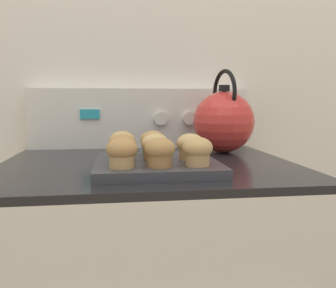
% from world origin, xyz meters
% --- Properties ---
extents(wall_back, '(8.00, 0.05, 2.40)m').
position_xyz_m(wall_back, '(0.00, 0.71, 1.20)').
color(wall_back, silver).
rests_on(wall_back, ground_plane).
extents(control_panel, '(0.77, 0.07, 0.21)m').
position_xyz_m(control_panel, '(0.00, 0.66, 1.04)').
color(control_panel, silver).
rests_on(control_panel, stove_range).
extents(muffin_pan, '(0.29, 0.29, 0.02)m').
position_xyz_m(muffin_pan, '(0.01, 0.24, 0.94)').
color(muffin_pan, '#38383D').
rests_on(muffin_pan, stove_range).
extents(muffin_r0_c0, '(0.07, 0.07, 0.07)m').
position_xyz_m(muffin_r0_c0, '(-0.07, 0.15, 0.99)').
color(muffin_r0_c0, tan).
rests_on(muffin_r0_c0, muffin_pan).
extents(muffin_r0_c1, '(0.07, 0.07, 0.07)m').
position_xyz_m(muffin_r0_c1, '(0.01, 0.15, 0.99)').
color(muffin_r0_c1, olive).
rests_on(muffin_r0_c1, muffin_pan).
extents(muffin_r0_c2, '(0.07, 0.07, 0.07)m').
position_xyz_m(muffin_r0_c2, '(0.10, 0.15, 0.99)').
color(muffin_r0_c2, tan).
rests_on(muffin_r0_c2, muffin_pan).
extents(muffin_r1_c0, '(0.07, 0.07, 0.07)m').
position_xyz_m(muffin_r1_c0, '(-0.07, 0.24, 0.99)').
color(muffin_r1_c0, olive).
rests_on(muffin_r1_c0, muffin_pan).
extents(muffin_r1_c1, '(0.07, 0.07, 0.07)m').
position_xyz_m(muffin_r1_c1, '(0.01, 0.24, 0.99)').
color(muffin_r1_c1, olive).
rests_on(muffin_r1_c1, muffin_pan).
extents(muffin_r1_c2, '(0.07, 0.07, 0.07)m').
position_xyz_m(muffin_r1_c2, '(0.10, 0.24, 0.99)').
color(muffin_r1_c2, tan).
rests_on(muffin_r1_c2, muffin_pan).
extents(muffin_r2_c0, '(0.07, 0.07, 0.07)m').
position_xyz_m(muffin_r2_c0, '(-0.07, 0.33, 0.99)').
color(muffin_r2_c0, tan).
rests_on(muffin_r2_c0, muffin_pan).
extents(muffin_r2_c1, '(0.07, 0.07, 0.07)m').
position_xyz_m(muffin_r2_c1, '(0.01, 0.32, 0.99)').
color(muffin_r2_c1, olive).
rests_on(muffin_r2_c1, muffin_pan).
extents(tea_kettle, '(0.20, 0.23, 0.27)m').
position_xyz_m(tea_kettle, '(0.26, 0.50, 1.04)').
color(tea_kettle, red).
rests_on(tea_kettle, stove_range).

